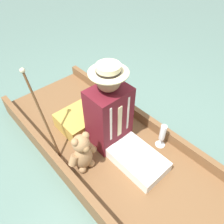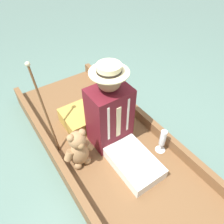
{
  "view_description": "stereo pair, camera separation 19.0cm",
  "coord_description": "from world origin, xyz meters",
  "px_view_note": "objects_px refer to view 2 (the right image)",
  "views": [
    {
      "loc": [
        0.88,
        0.99,
        1.83
      ],
      "look_at": [
        -0.05,
        -0.04,
        0.53
      ],
      "focal_mm": 35.0,
      "sensor_mm": 36.0,
      "label": 1
    },
    {
      "loc": [
        0.73,
        1.11,
        1.83
      ],
      "look_at": [
        -0.05,
        -0.04,
        0.53
      ],
      "focal_mm": 35.0,
      "sensor_mm": 36.0,
      "label": 2
    }
  ],
  "objects_px": {
    "wine_glass": "(163,139)",
    "walking_cane": "(42,102)",
    "teddy_bear": "(79,150)",
    "seated_person": "(114,121)"
  },
  "relations": [
    {
      "from": "seated_person",
      "to": "walking_cane",
      "type": "distance_m",
      "value": 0.65
    },
    {
      "from": "wine_glass",
      "to": "walking_cane",
      "type": "bearing_deg",
      "value": -42.24
    },
    {
      "from": "seated_person",
      "to": "teddy_bear",
      "type": "bearing_deg",
      "value": -6.19
    },
    {
      "from": "teddy_bear",
      "to": "wine_glass",
      "type": "xyz_separation_m",
      "value": [
        -0.7,
        0.3,
        -0.03
      ]
    },
    {
      "from": "teddy_bear",
      "to": "walking_cane",
      "type": "distance_m",
      "value": 0.52
    },
    {
      "from": "teddy_bear",
      "to": "walking_cane",
      "type": "height_order",
      "value": "walking_cane"
    },
    {
      "from": "teddy_bear",
      "to": "walking_cane",
      "type": "relative_size",
      "value": 0.5
    },
    {
      "from": "seated_person",
      "to": "walking_cane",
      "type": "relative_size",
      "value": 1.05
    },
    {
      "from": "walking_cane",
      "to": "wine_glass",
      "type": "bearing_deg",
      "value": 137.76
    },
    {
      "from": "wine_glass",
      "to": "teddy_bear",
      "type": "bearing_deg",
      "value": -23.59
    }
  ]
}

